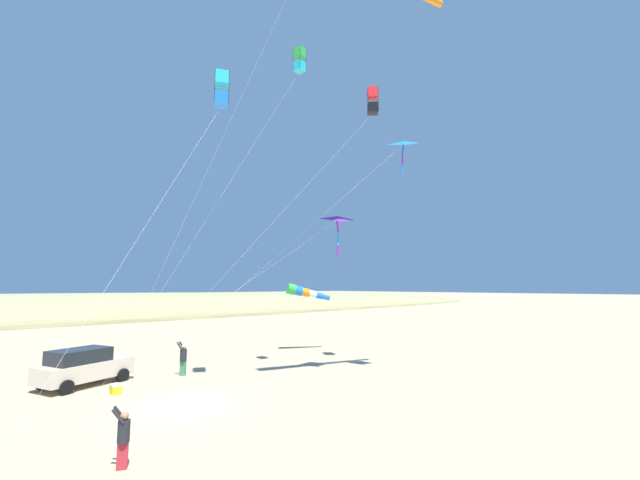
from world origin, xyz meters
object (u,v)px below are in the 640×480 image
(person_adult_flyer, at_px, (183,357))
(parked_car, at_px, (83,366))
(kite_box_striped_overhead, at_px, (222,90))
(kite_delta_purple_drifting, at_px, (402,145))
(kite_box_checkered_midright, at_px, (373,101))
(kite_windsock_green_low_center, at_px, (303,292))
(kite_delta_black_fish_shape, at_px, (337,220))
(kite_box_small_distant, at_px, (299,60))
(person_child_green_jacket, at_px, (123,435))
(cooler_box, at_px, (116,389))

(person_adult_flyer, bearing_deg, parked_car, -102.96)
(person_adult_flyer, bearing_deg, kite_box_striped_overhead, -8.15)
(kite_delta_purple_drifting, bearing_deg, kite_box_checkered_midright, 169.89)
(kite_box_striped_overhead, xyz_separation_m, kite_windsock_green_low_center, (-7.17, 11.14, -10.13))
(kite_windsock_green_low_center, bearing_deg, person_adult_flyer, -78.53)
(person_adult_flyer, relative_size, kite_delta_black_fish_shape, 0.19)
(kite_delta_purple_drifting, bearing_deg, kite_windsock_green_low_center, 169.30)
(kite_box_small_distant, relative_size, kite_box_striped_overhead, 1.20)
(parked_car, height_order, kite_box_striped_overhead, kite_box_striped_overhead)
(parked_car, height_order, person_child_green_jacket, parked_car)
(cooler_box, relative_size, kite_box_small_distant, 0.03)
(kite_delta_black_fish_shape, relative_size, kite_box_checkered_midright, 0.58)
(parked_car, bearing_deg, kite_box_striped_overhead, 32.97)
(kite_box_checkered_midright, bearing_deg, kite_delta_black_fish_shape, -107.38)
(kite_delta_purple_drifting, bearing_deg, kite_box_small_distant, -131.50)
(kite_box_small_distant, height_order, kite_windsock_green_low_center, kite_box_small_distant)
(person_adult_flyer, xyz_separation_m, kite_delta_black_fish_shape, (5.99, 6.29, 7.78))
(kite_box_small_distant, bearing_deg, kite_box_checkered_midright, 74.20)
(kite_box_small_distant, xyz_separation_m, kite_windsock_green_low_center, (-7.51, 6.50, -13.37))
(kite_delta_purple_drifting, bearing_deg, kite_delta_black_fish_shape, -148.68)
(kite_delta_black_fish_shape, height_order, kite_delta_purple_drifting, kite_delta_purple_drifting)
(cooler_box, distance_m, person_adult_flyer, 4.29)
(person_child_green_jacket, bearing_deg, parked_car, 173.66)
(kite_windsock_green_low_center, bearing_deg, kite_delta_purple_drifting, -10.70)
(kite_box_small_distant, bearing_deg, person_child_green_jacket, -64.51)
(person_adult_flyer, xyz_separation_m, person_child_green_jacket, (10.09, -5.95, -0.12))
(kite_delta_black_fish_shape, relative_size, kite_windsock_green_low_center, 0.60)
(cooler_box, bearing_deg, kite_box_checkered_midright, 67.87)
(person_child_green_jacket, xyz_separation_m, kite_delta_purple_drifting, (-0.85, 14.21, 11.98))
(kite_box_checkered_midright, height_order, kite_windsock_green_low_center, kite_box_checkered_midright)
(person_adult_flyer, height_order, kite_box_striped_overhead, kite_box_striped_overhead)
(parked_car, xyz_separation_m, kite_delta_black_fish_shape, (7.07, 10.99, 7.85))
(parked_car, xyz_separation_m, kite_delta_purple_drifting, (10.33, 12.97, 11.93))
(person_child_green_jacket, bearing_deg, kite_delta_black_fish_shape, 108.54)
(person_adult_flyer, height_order, kite_box_checkered_midright, kite_box_checkered_midright)
(parked_car, bearing_deg, person_adult_flyer, 77.04)
(kite_box_checkered_midright, bearing_deg, kite_windsock_green_low_center, 169.13)
(parked_car, relative_size, kite_box_small_distant, 0.25)
(person_child_green_jacket, relative_size, kite_box_small_distant, 0.09)
(cooler_box, xyz_separation_m, person_adult_flyer, (-1.63, 3.89, 0.81))
(parked_car, height_order, kite_box_small_distant, kite_box_small_distant)
(person_adult_flyer, relative_size, kite_delta_purple_drifting, 0.14)
(kite_windsock_green_low_center, bearing_deg, parked_car, -86.10)
(kite_delta_purple_drifting, relative_size, kite_windsock_green_low_center, 0.79)
(cooler_box, distance_m, kite_windsock_green_low_center, 15.40)
(person_child_green_jacket, height_order, kite_delta_purple_drifting, kite_delta_purple_drifting)
(kite_delta_black_fish_shape, height_order, kite_box_small_distant, kite_box_small_distant)
(kite_box_checkered_midright, bearing_deg, kite_box_striped_overhead, -100.19)
(cooler_box, bearing_deg, kite_delta_purple_drifting, 57.91)
(person_adult_flyer, distance_m, kite_delta_purple_drifting, 17.17)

